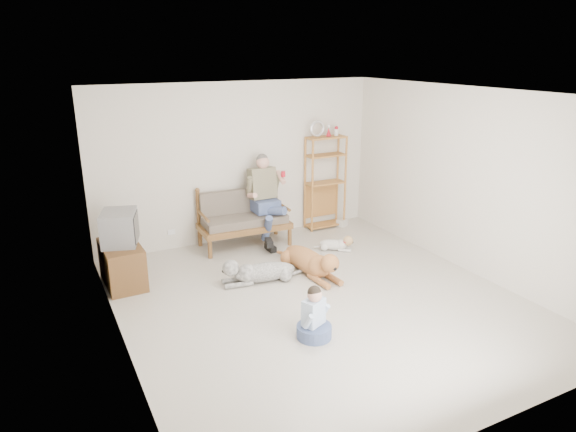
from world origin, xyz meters
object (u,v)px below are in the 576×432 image
tv_stand (122,264)px  golden_retriever (311,262)px  loveseat (243,217)px  etagere (325,182)px

tv_stand → golden_retriever: tv_stand is taller
golden_retriever → loveseat: bearing=100.8°
tv_stand → golden_retriever: bearing=-21.3°
etagere → golden_retriever: size_ratio=1.30×
tv_stand → golden_retriever: 2.72m
etagere → golden_retriever: (-1.27, -1.74, -0.69)m
loveseat → tv_stand: size_ratio=1.67×
loveseat → tv_stand: loveseat is taller
loveseat → golden_retriever: (0.43, -1.59, -0.30)m
loveseat → tv_stand: 2.24m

